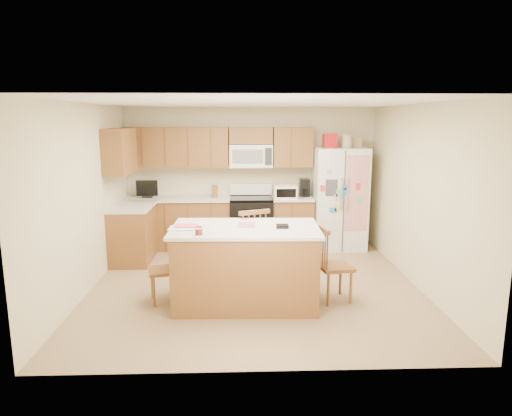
{
  "coord_description": "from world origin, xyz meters",
  "views": [
    {
      "loc": [
        -0.2,
        -6.09,
        2.29
      ],
      "look_at": [
        0.03,
        0.35,
        1.03
      ],
      "focal_mm": 32.0,
      "sensor_mm": 36.0,
      "label": 1
    }
  ],
  "objects_px": {
    "stove": "(251,221)",
    "windsor_chair_back": "(250,248)",
    "refrigerator": "(339,197)",
    "windsor_chair_left": "(165,269)",
    "island": "(245,265)",
    "windsor_chair_right": "(333,266)"
  },
  "relations": [
    {
      "from": "island",
      "to": "windsor_chair_back",
      "type": "height_order",
      "value": "windsor_chair_back"
    },
    {
      "from": "island",
      "to": "windsor_chair_right",
      "type": "distance_m",
      "value": 1.12
    },
    {
      "from": "stove",
      "to": "island",
      "type": "bearing_deg",
      "value": -93.06
    },
    {
      "from": "windsor_chair_left",
      "to": "refrigerator",
      "type": "bearing_deg",
      "value": 41.62
    },
    {
      "from": "windsor_chair_left",
      "to": "stove",
      "type": "bearing_deg",
      "value": 65.1
    },
    {
      "from": "windsor_chair_left",
      "to": "windsor_chair_right",
      "type": "distance_m",
      "value": 2.13
    },
    {
      "from": "island",
      "to": "windsor_chair_right",
      "type": "height_order",
      "value": "island"
    },
    {
      "from": "stove",
      "to": "windsor_chair_back",
      "type": "height_order",
      "value": "stove"
    },
    {
      "from": "refrigerator",
      "to": "windsor_chair_left",
      "type": "bearing_deg",
      "value": -138.38
    },
    {
      "from": "stove",
      "to": "windsor_chair_right",
      "type": "distance_m",
      "value": 2.71
    },
    {
      "from": "refrigerator",
      "to": "windsor_chair_left",
      "type": "relative_size",
      "value": 2.29
    },
    {
      "from": "island",
      "to": "refrigerator",
      "type": "bearing_deg",
      "value": 55.84
    },
    {
      "from": "refrigerator",
      "to": "island",
      "type": "distance_m",
      "value": 3.07
    },
    {
      "from": "stove",
      "to": "island",
      "type": "height_order",
      "value": "stove"
    },
    {
      "from": "stove",
      "to": "windsor_chair_back",
      "type": "distance_m",
      "value": 1.88
    },
    {
      "from": "windsor_chair_right",
      "to": "stove",
      "type": "bearing_deg",
      "value": 111.16
    },
    {
      "from": "island",
      "to": "windsor_chair_back",
      "type": "relative_size",
      "value": 1.69
    },
    {
      "from": "refrigerator",
      "to": "island",
      "type": "xyz_separation_m",
      "value": [
        -1.71,
        -2.52,
        -0.42
      ]
    },
    {
      "from": "island",
      "to": "windsor_chair_left",
      "type": "xyz_separation_m",
      "value": [
        -1.01,
        0.1,
        -0.08
      ]
    },
    {
      "from": "stove",
      "to": "island",
      "type": "relative_size",
      "value": 0.61
    },
    {
      "from": "stove",
      "to": "refrigerator",
      "type": "bearing_deg",
      "value": -2.3
    },
    {
      "from": "island",
      "to": "windsor_chair_left",
      "type": "bearing_deg",
      "value": 174.41
    }
  ]
}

